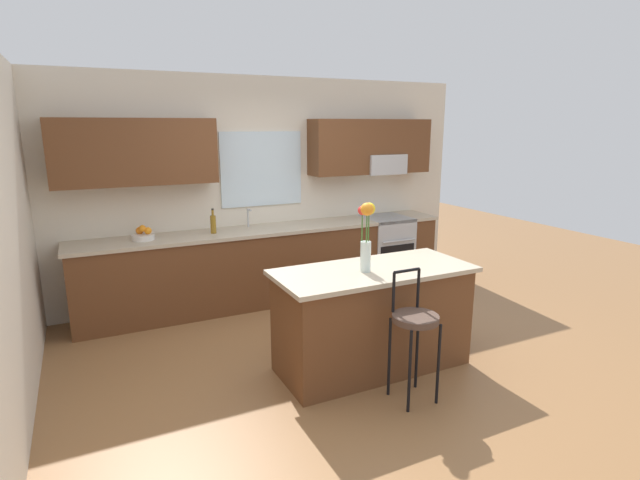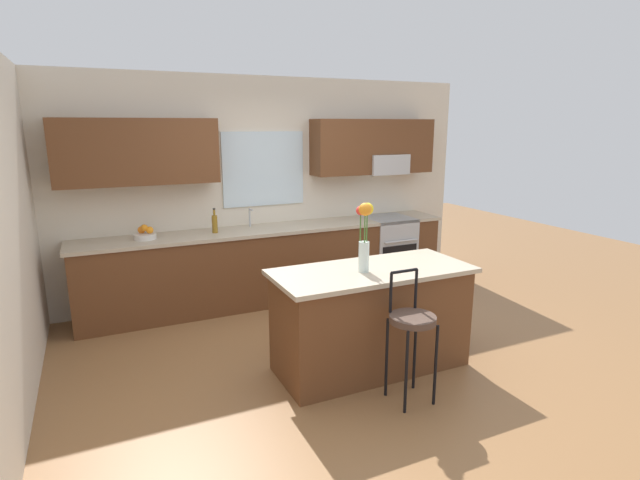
% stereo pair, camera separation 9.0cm
% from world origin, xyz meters
% --- Properties ---
extents(ground_plane, '(14.00, 14.00, 0.00)m').
position_xyz_m(ground_plane, '(0.00, 0.00, 0.00)').
color(ground_plane, olive).
extents(wall_left, '(0.12, 4.60, 2.70)m').
position_xyz_m(wall_left, '(-2.56, 0.30, 1.35)').
color(wall_left, beige).
rests_on(wall_left, ground).
extents(back_wall_assembly, '(5.60, 0.50, 2.70)m').
position_xyz_m(back_wall_assembly, '(0.03, 1.99, 1.51)').
color(back_wall_assembly, beige).
rests_on(back_wall_assembly, ground).
extents(counter_run, '(4.56, 0.64, 0.92)m').
position_xyz_m(counter_run, '(-0.00, 1.70, 0.47)').
color(counter_run, brown).
rests_on(counter_run, ground).
extents(sink_faucet, '(0.02, 0.13, 0.23)m').
position_xyz_m(sink_faucet, '(-0.24, 1.84, 1.06)').
color(sink_faucet, '#B7BABC').
rests_on(sink_faucet, counter_run).
extents(oven_range, '(0.60, 0.64, 0.92)m').
position_xyz_m(oven_range, '(1.63, 1.68, 0.46)').
color(oven_range, '#B7BABC').
rests_on(oven_range, ground).
extents(kitchen_island, '(1.74, 0.78, 0.92)m').
position_xyz_m(kitchen_island, '(0.19, -0.32, 0.46)').
color(kitchen_island, brown).
rests_on(kitchen_island, ground).
extents(bar_stool_near, '(0.36, 0.36, 1.04)m').
position_xyz_m(bar_stool_near, '(0.19, -0.92, 0.64)').
color(bar_stool_near, black).
rests_on(bar_stool_near, ground).
extents(flower_vase, '(0.14, 0.16, 0.59)m').
position_xyz_m(flower_vase, '(0.08, -0.36, 1.28)').
color(flower_vase, silver).
rests_on(flower_vase, kitchen_island).
extents(fruit_bowl_oranges, '(0.24, 0.24, 0.16)m').
position_xyz_m(fruit_bowl_oranges, '(-1.46, 1.70, 0.97)').
color(fruit_bowl_oranges, silver).
rests_on(fruit_bowl_oranges, counter_run).
extents(bottle_olive_oil, '(0.06, 0.06, 0.28)m').
position_xyz_m(bottle_olive_oil, '(-0.70, 1.70, 1.03)').
color(bottle_olive_oil, olive).
rests_on(bottle_olive_oil, counter_run).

